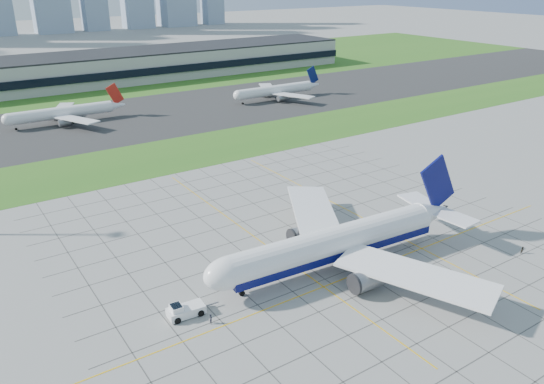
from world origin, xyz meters
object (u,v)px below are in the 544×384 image
object	(u,v)px
crew_far	(523,250)
airliner	(336,243)
distant_jet_2	(276,90)
pushback_tug	(184,310)
crew_near	(211,319)
distant_jet_1	(63,112)

from	to	relation	value
crew_far	airliner	bearing A→B (deg)	167.57
crew_far	distant_jet_2	bearing A→B (deg)	89.41
pushback_tug	crew_near	size ratio (longest dim) A/B	5.15
pushback_tug	distant_jet_1	distance (m)	148.10
crew_near	distant_jet_1	world-z (taller)	distant_jet_1
crew_near	distant_jet_2	world-z (taller)	distant_jet_2
distant_jet_2	distant_jet_1	bearing A→B (deg)	173.16
crew_near	distant_jet_2	size ratio (longest dim) A/B	0.04
pushback_tug	distant_jet_2	bearing A→B (deg)	54.06
distant_jet_1	pushback_tug	bearing A→B (deg)	-96.09
airliner	pushback_tug	bearing A→B (deg)	-179.00
crew_far	distant_jet_2	distance (m)	161.18
pushback_tug	distant_jet_2	world-z (taller)	distant_jet_2
pushback_tug	distant_jet_1	bearing A→B (deg)	87.48
crew_near	airliner	bearing A→B (deg)	-60.16
airliner	crew_near	world-z (taller)	airliner
airliner	crew_far	world-z (taller)	airliner
airliner	pushback_tug	size ratio (longest dim) A/B	6.54
distant_jet_1	crew_far	bearing A→B (deg)	-71.70
crew_near	crew_far	size ratio (longest dim) A/B	1.13
crew_near	crew_far	xyz separation A→B (m)	(68.18, -15.59, -0.11)
crew_far	distant_jet_1	bearing A→B (deg)	122.38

